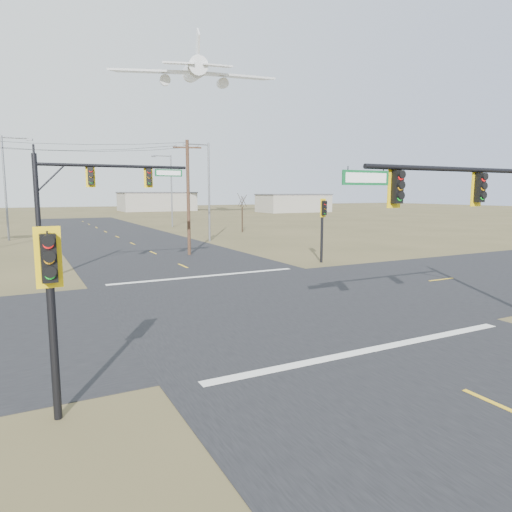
{
  "coord_description": "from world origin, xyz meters",
  "views": [
    {
      "loc": [
        -10.06,
        -18.54,
        5.15
      ],
      "look_at": [
        0.1,
        1.0,
        2.08
      ],
      "focal_mm": 32.0,
      "sensor_mm": 36.0,
      "label": 1
    }
  ],
  "objects_px": {
    "pedestal_signal_sw": "(50,281)",
    "utility_pole_near": "(188,196)",
    "streetlight_a": "(207,187)",
    "streetlight_b": "(170,187)",
    "mast_arm_near": "(480,203)",
    "mast_arm_far": "(90,190)",
    "pedestal_signal_ne": "(323,217)",
    "streetlight_c": "(7,182)",
    "bare_tree_c": "(242,200)"
  },
  "relations": [
    {
      "from": "pedestal_signal_sw",
      "to": "utility_pole_near",
      "type": "bearing_deg",
      "value": 63.97
    },
    {
      "from": "pedestal_signal_sw",
      "to": "bare_tree_c",
      "type": "relative_size",
      "value": 0.83
    },
    {
      "from": "utility_pole_near",
      "to": "streetlight_a",
      "type": "height_order",
      "value": "streetlight_a"
    },
    {
      "from": "streetlight_a",
      "to": "bare_tree_c",
      "type": "height_order",
      "value": "streetlight_a"
    },
    {
      "from": "mast_arm_far",
      "to": "pedestal_signal_ne",
      "type": "relative_size",
      "value": 1.92
    },
    {
      "from": "pedestal_signal_ne",
      "to": "streetlight_b",
      "type": "distance_m",
      "value": 39.78
    },
    {
      "from": "mast_arm_far",
      "to": "pedestal_signal_sw",
      "type": "distance_m",
      "value": 18.86
    },
    {
      "from": "streetlight_b",
      "to": "streetlight_a",
      "type": "bearing_deg",
      "value": -101.82
    },
    {
      "from": "streetlight_a",
      "to": "streetlight_b",
      "type": "bearing_deg",
      "value": 93.64
    },
    {
      "from": "streetlight_b",
      "to": "pedestal_signal_ne",
      "type": "bearing_deg",
      "value": -95.85
    },
    {
      "from": "utility_pole_near",
      "to": "streetlight_b",
      "type": "bearing_deg",
      "value": 75.72
    },
    {
      "from": "streetlight_c",
      "to": "pedestal_signal_sw",
      "type": "bearing_deg",
      "value": -65.84
    },
    {
      "from": "streetlight_c",
      "to": "pedestal_signal_ne",
      "type": "bearing_deg",
      "value": -31.81
    },
    {
      "from": "utility_pole_near",
      "to": "mast_arm_far",
      "type": "bearing_deg",
      "value": -141.61
    },
    {
      "from": "pedestal_signal_sw",
      "to": "bare_tree_c",
      "type": "xyz_separation_m",
      "value": [
        25.39,
        43.01,
        0.94
      ]
    },
    {
      "from": "mast_arm_near",
      "to": "streetlight_b",
      "type": "xyz_separation_m",
      "value": [
        5.38,
        56.0,
        1.22
      ]
    },
    {
      "from": "utility_pole_near",
      "to": "streetlight_b",
      "type": "relative_size",
      "value": 0.87
    },
    {
      "from": "pedestal_signal_ne",
      "to": "streetlight_a",
      "type": "height_order",
      "value": "streetlight_a"
    },
    {
      "from": "utility_pole_near",
      "to": "bare_tree_c",
      "type": "distance_m",
      "value": 22.36
    },
    {
      "from": "streetlight_a",
      "to": "streetlight_c",
      "type": "distance_m",
      "value": 21.44
    },
    {
      "from": "pedestal_signal_ne",
      "to": "streetlight_c",
      "type": "height_order",
      "value": "streetlight_c"
    },
    {
      "from": "pedestal_signal_sw",
      "to": "streetlight_a",
      "type": "distance_m",
      "value": 38.73
    },
    {
      "from": "mast_arm_far",
      "to": "streetlight_c",
      "type": "relative_size",
      "value": 0.82
    },
    {
      "from": "streetlight_b",
      "to": "mast_arm_near",
      "type": "bearing_deg",
      "value": -100.51
    },
    {
      "from": "mast_arm_far",
      "to": "streetlight_b",
      "type": "height_order",
      "value": "streetlight_b"
    },
    {
      "from": "mast_arm_far",
      "to": "pedestal_signal_ne",
      "type": "distance_m",
      "value": 16.08
    },
    {
      "from": "mast_arm_near",
      "to": "mast_arm_far",
      "type": "bearing_deg",
      "value": 120.9
    },
    {
      "from": "mast_arm_near",
      "to": "streetlight_c",
      "type": "bearing_deg",
      "value": 108.86
    },
    {
      "from": "pedestal_signal_ne",
      "to": "streetlight_b",
      "type": "bearing_deg",
      "value": 76.95
    },
    {
      "from": "pedestal_signal_sw",
      "to": "streetlight_b",
      "type": "height_order",
      "value": "streetlight_b"
    },
    {
      "from": "mast_arm_near",
      "to": "pedestal_signal_sw",
      "type": "xyz_separation_m",
      "value": [
        -14.44,
        -0.33,
        -1.54
      ]
    },
    {
      "from": "pedestal_signal_ne",
      "to": "pedestal_signal_sw",
      "type": "height_order",
      "value": "pedestal_signal_ne"
    },
    {
      "from": "pedestal_signal_ne",
      "to": "mast_arm_far",
      "type": "bearing_deg",
      "value": 161.3
    },
    {
      "from": "pedestal_signal_ne",
      "to": "streetlight_c",
      "type": "bearing_deg",
      "value": 113.56
    },
    {
      "from": "pedestal_signal_ne",
      "to": "streetlight_a",
      "type": "bearing_deg",
      "value": 84.19
    },
    {
      "from": "mast_arm_near",
      "to": "mast_arm_far",
      "type": "xyz_separation_m",
      "value": [
        -11.06,
        18.11,
        0.51
      ]
    },
    {
      "from": "utility_pole_near",
      "to": "streetlight_b",
      "type": "height_order",
      "value": "streetlight_b"
    },
    {
      "from": "pedestal_signal_ne",
      "to": "streetlight_b",
      "type": "height_order",
      "value": "streetlight_b"
    },
    {
      "from": "pedestal_signal_sw",
      "to": "utility_pole_near",
      "type": "distance_m",
      "value": 27.91
    },
    {
      "from": "utility_pole_near",
      "to": "bare_tree_c",
      "type": "xyz_separation_m",
      "value": [
        13.49,
        17.82,
        -0.68
      ]
    },
    {
      "from": "streetlight_b",
      "to": "streetlight_c",
      "type": "bearing_deg",
      "value": -157.43
    },
    {
      "from": "streetlight_a",
      "to": "streetlight_b",
      "type": "height_order",
      "value": "streetlight_b"
    },
    {
      "from": "utility_pole_near",
      "to": "mast_arm_near",
      "type": "bearing_deg",
      "value": -84.17
    },
    {
      "from": "streetlight_b",
      "to": "pedestal_signal_sw",
      "type": "bearing_deg",
      "value": -114.4
    },
    {
      "from": "mast_arm_near",
      "to": "utility_pole_near",
      "type": "xyz_separation_m",
      "value": [
        -2.54,
        24.86,
        0.08
      ]
    },
    {
      "from": "mast_arm_far",
      "to": "streetlight_b",
      "type": "relative_size",
      "value": 0.85
    },
    {
      "from": "pedestal_signal_ne",
      "to": "bare_tree_c",
      "type": "distance_m",
      "value": 27.1
    },
    {
      "from": "pedestal_signal_ne",
      "to": "streetlight_b",
      "type": "xyz_separation_m",
      "value": [
        0.58,
        39.69,
        2.59
      ]
    },
    {
      "from": "mast_arm_near",
      "to": "streetlight_c",
      "type": "height_order",
      "value": "streetlight_c"
    },
    {
      "from": "bare_tree_c",
      "to": "streetlight_c",
      "type": "bearing_deg",
      "value": 175.22
    }
  ]
}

